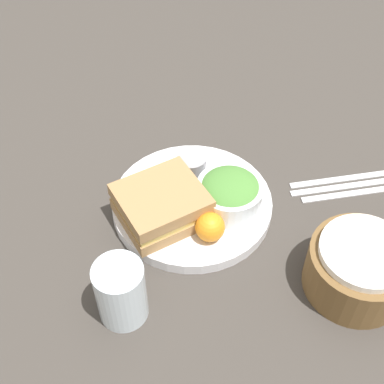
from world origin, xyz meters
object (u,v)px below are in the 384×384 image
(salad_bowl, at_px, (230,192))
(bread_basket, at_px, (359,268))
(knife, at_px, (345,186))
(spoon, at_px, (349,194))
(drink_glass, at_px, (121,292))
(fork, at_px, (341,179))
(sandwich, at_px, (161,205))
(dressing_cup, at_px, (191,166))
(plate, at_px, (192,204))

(salad_bowl, xyz_separation_m, bread_basket, (-0.09, 0.21, -0.01))
(knife, height_order, spoon, same)
(drink_glass, distance_m, fork, 0.45)
(sandwich, xyz_separation_m, dressing_cup, (-0.09, -0.06, -0.01))
(salad_bowl, bearing_deg, knife, 166.77)
(sandwich, relative_size, drink_glass, 1.29)
(plate, bearing_deg, spoon, 157.89)
(drink_glass, relative_size, fork, 0.55)
(salad_bowl, distance_m, knife, 0.22)
(dressing_cup, xyz_separation_m, knife, (-0.23, 0.14, -0.04))
(salad_bowl, bearing_deg, bread_basket, 113.25)
(drink_glass, xyz_separation_m, knife, (-0.44, -0.04, -0.05))
(plate, bearing_deg, sandwich, 7.02)
(fork, relative_size, spoon, 1.11)
(spoon, bearing_deg, knife, 90.00)
(sandwich, xyz_separation_m, spoon, (-0.31, 0.10, -0.05))
(sandwich, distance_m, dressing_cup, 0.11)
(bread_basket, height_order, spoon, bread_basket)
(drink_glass, distance_m, spoon, 0.44)
(drink_glass, bearing_deg, fork, -172.74)
(dressing_cup, bearing_deg, knife, 148.90)
(sandwich, distance_m, spoon, 0.33)
(drink_glass, distance_m, bread_basket, 0.34)
(knife, xyz_separation_m, spoon, (0.01, 0.02, 0.00))
(sandwich, height_order, fork, sandwich)
(knife, bearing_deg, dressing_cup, 167.24)
(salad_bowl, bearing_deg, sandwich, -15.10)
(plate, bearing_deg, fork, 165.43)
(dressing_cup, height_order, bread_basket, bread_basket)
(salad_bowl, distance_m, fork, 0.22)
(bread_basket, relative_size, fork, 0.81)
(sandwich, xyz_separation_m, salad_bowl, (-0.11, 0.03, 0.00))
(salad_bowl, xyz_separation_m, drink_glass, (0.23, 0.09, 0.00))
(dressing_cup, relative_size, drink_glass, 0.50)
(bread_basket, bearing_deg, spoon, -127.92)
(salad_bowl, distance_m, bread_basket, 0.23)
(fork, height_order, knife, same)
(plate, relative_size, dressing_cup, 5.23)
(plate, xyz_separation_m, dressing_cup, (-0.03, -0.05, 0.03))
(knife, bearing_deg, fork, 90.00)
(drink_glass, bearing_deg, sandwich, -135.66)
(knife, relative_size, spoon, 1.17)
(sandwich, bearing_deg, plate, -172.98)
(fork, relative_size, knife, 0.95)
(bread_basket, relative_size, knife, 0.77)
(drink_glass, height_order, knife, drink_glass)
(salad_bowl, distance_m, spoon, 0.22)
(salad_bowl, height_order, spoon, salad_bowl)
(fork, bearing_deg, knife, -90.00)
(plate, relative_size, sandwich, 2.02)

